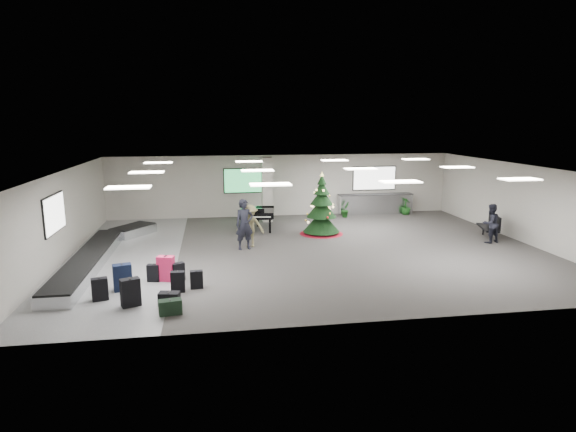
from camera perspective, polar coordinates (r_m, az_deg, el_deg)
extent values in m
plane|color=#312E2D|center=(18.92, 2.52, -3.99)|extent=(18.00, 18.00, 0.00)
cube|color=#A9A59B|center=(25.37, -0.62, 3.64)|extent=(18.00, 0.02, 3.20)
cube|color=#A9A59B|center=(11.97, 9.33, -5.29)|extent=(18.00, 0.02, 3.20)
cube|color=#A9A59B|center=(18.95, -25.16, -0.07)|extent=(0.02, 14.00, 3.20)
cube|color=#A9A59B|center=(22.18, 25.99, 1.37)|extent=(0.02, 14.00, 3.20)
cube|color=silver|center=(18.34, 2.61, 5.70)|extent=(18.00, 14.00, 0.02)
cube|color=slate|center=(18.85, -18.89, -4.65)|extent=(4.00, 14.00, 0.01)
cube|color=#A9A59A|center=(23.87, -2.50, 3.14)|extent=(0.50, 0.50, 3.20)
cube|color=green|center=(25.07, -5.14, 4.19)|extent=(2.20, 0.08, 1.30)
cube|color=white|center=(26.48, 10.20, 4.44)|extent=(2.40, 0.08, 1.30)
cube|color=white|center=(17.94, -25.95, 0.25)|extent=(0.08, 2.10, 1.30)
cube|color=white|center=(14.19, -18.38, 3.24)|extent=(1.20, 0.60, 0.04)
cube|color=white|center=(18.12, -16.40, 5.00)|extent=(1.20, 0.60, 0.04)
cube|color=white|center=(22.07, -15.12, 6.12)|extent=(1.20, 0.60, 0.04)
cube|color=white|center=(14.10, -2.10, 3.77)|extent=(1.20, 0.60, 0.04)
cube|color=white|center=(18.05, -3.65, 5.41)|extent=(1.20, 0.60, 0.04)
cube|color=white|center=(22.02, -4.65, 6.46)|extent=(1.20, 0.60, 0.04)
cube|color=white|center=(15.11, 13.17, 3.98)|extent=(1.20, 0.60, 0.04)
cube|color=white|center=(18.85, 8.60, 5.56)|extent=(1.20, 0.60, 0.04)
cube|color=white|center=(22.68, 5.54, 6.59)|extent=(1.20, 0.60, 0.04)
cube|color=white|center=(17.02, 25.78, 3.95)|extent=(1.20, 0.60, 0.04)
cube|color=white|center=(20.41, 19.42, 5.48)|extent=(1.20, 0.60, 0.04)
cube|color=white|center=(23.99, 14.89, 6.52)|extent=(1.20, 0.60, 0.04)
cube|color=silver|center=(18.06, -22.59, -4.99)|extent=(1.00, 8.00, 0.38)
cube|color=black|center=(18.01, -22.64, -4.34)|extent=(0.95, 7.90, 0.05)
cube|color=silver|center=(22.28, -17.90, -1.68)|extent=(1.97, 2.21, 0.38)
cube|color=black|center=(22.24, -17.94, -1.15)|extent=(1.87, 2.10, 0.05)
cube|color=silver|center=(26.40, 10.30, 1.40)|extent=(4.00, 0.60, 1.05)
cube|color=#28282A|center=(26.31, 10.35, 2.54)|extent=(4.05, 0.65, 0.04)
cube|color=black|center=(13.88, -18.17, -8.62)|extent=(0.57, 0.45, 0.78)
cube|color=black|center=(13.75, -18.27, -7.03)|extent=(0.10, 0.17, 0.02)
cube|color=black|center=(14.66, -12.92, -7.60)|extent=(0.41, 0.22, 0.62)
cube|color=black|center=(14.56, -12.98, -6.41)|extent=(0.03, 0.13, 0.02)
cube|color=#DB1C51|center=(15.68, -14.27, -6.06)|extent=(0.57, 0.43, 0.80)
cube|color=black|center=(15.57, -14.35, -4.62)|extent=(0.08, 0.18, 0.02)
cube|color=black|center=(15.66, -12.89, -6.46)|extent=(0.44, 0.37, 0.58)
cube|color=black|center=(15.57, -12.93, -5.42)|extent=(0.08, 0.13, 0.02)
cube|color=black|center=(15.18, -19.02, -6.90)|extent=(0.59, 0.43, 0.81)
cube|color=black|center=(15.06, -19.12, -5.40)|extent=(0.08, 0.19, 0.02)
cube|color=black|center=(14.64, -21.41, -8.08)|extent=(0.48, 0.35, 0.65)
cube|color=black|center=(14.53, -21.51, -6.84)|extent=(0.07, 0.14, 0.02)
cube|color=black|center=(13.13, -13.78, -10.44)|extent=(0.63, 0.39, 0.39)
cube|color=black|center=(13.06, -13.82, -9.60)|extent=(0.06, 0.18, 0.02)
cube|color=black|center=(14.86, -10.79, -7.40)|extent=(0.39, 0.23, 0.55)
cube|color=black|center=(14.77, -10.83, -6.36)|extent=(0.04, 0.12, 0.02)
cube|color=black|center=(15.76, -15.66, -6.52)|extent=(0.41, 0.28, 0.55)
cube|color=black|center=(15.67, -15.71, -5.53)|extent=(0.05, 0.13, 0.02)
cube|color=black|center=(13.75, -13.89, -9.49)|extent=(0.60, 0.40, 0.36)
cube|color=black|center=(13.69, -13.93, -8.74)|extent=(0.06, 0.19, 0.02)
cone|color=maroon|center=(21.53, 3.95, -1.94)|extent=(1.94, 1.94, 0.12)
cylinder|color=#3F2819|center=(21.49, 3.96, -1.44)|extent=(0.12, 0.12, 0.51)
cone|color=black|center=(21.42, 3.97, -0.64)|extent=(1.63, 1.63, 0.92)
cone|color=black|center=(21.30, 4.00, 0.97)|extent=(1.33, 1.33, 0.82)
cone|color=black|center=(21.22, 4.01, 2.33)|extent=(1.02, 1.02, 0.71)
cone|color=black|center=(21.16, 4.03, 3.42)|extent=(0.71, 0.71, 0.61)
cone|color=black|center=(21.11, 4.04, 4.38)|extent=(0.41, 0.41, 0.46)
cone|color=#FFE566|center=(21.09, 4.05, 4.99)|extent=(0.16, 0.16, 0.18)
cube|color=black|center=(22.15, -3.67, 0.43)|extent=(1.76, 1.93, 0.28)
cube|color=black|center=(21.24, -3.78, -0.26)|extent=(1.47, 0.49, 0.10)
cube|color=white|center=(21.20, -3.78, -0.12)|extent=(1.30, 0.32, 0.02)
cube|color=black|center=(21.43, -3.76, 0.60)|extent=(0.69, 0.13, 0.22)
cylinder|color=black|center=(21.60, -5.31, -1.17)|extent=(0.10, 0.10, 0.68)
cylinder|color=black|center=(21.55, -2.15, -1.16)|extent=(0.10, 0.10, 0.68)
cylinder|color=black|center=(22.93, -3.58, -0.41)|extent=(0.10, 0.10, 0.68)
cube|color=black|center=(22.27, 22.60, -1.28)|extent=(1.01, 1.76, 0.07)
cylinder|color=black|center=(21.77, 23.46, -2.28)|extent=(0.07, 0.07, 0.45)
cylinder|color=black|center=(22.88, 21.68, -1.53)|extent=(0.07, 0.07, 0.45)
cube|color=black|center=(22.34, 23.22, -0.47)|extent=(0.53, 1.62, 0.56)
imported|color=black|center=(18.80, -5.18, -1.01)|extent=(0.82, 0.64, 1.99)
imported|color=olive|center=(19.19, -4.52, -1.17)|extent=(1.16, 0.75, 1.70)
imported|color=black|center=(21.44, 22.88, -0.82)|extent=(0.92, 0.80, 1.63)
imported|color=#133812|center=(25.23, 6.81, 0.78)|extent=(0.57, 0.58, 0.82)
imported|color=#133812|center=(26.51, 13.81, 1.14)|extent=(0.62, 0.62, 0.91)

